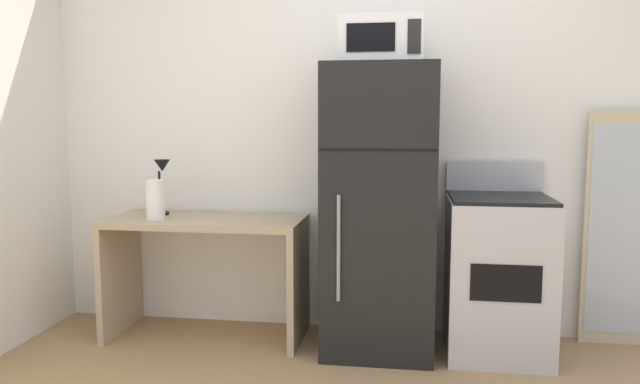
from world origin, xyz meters
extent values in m
cube|color=white|center=(0.00, 1.70, 1.30)|extent=(5.00, 0.10, 2.60)
cube|color=tan|center=(-1.08, 1.35, 0.73)|extent=(1.20, 0.55, 0.04)
cube|color=tan|center=(-1.66, 1.35, 0.35)|extent=(0.04, 0.55, 0.71)
cube|color=tan|center=(-0.50, 1.35, 0.35)|extent=(0.04, 0.55, 0.71)
cylinder|color=black|center=(-1.41, 1.43, 0.76)|extent=(0.11, 0.11, 0.02)
cylinder|color=black|center=(-1.41, 1.43, 0.90)|extent=(0.02, 0.02, 0.26)
cone|color=black|center=(-1.38, 1.41, 1.07)|extent=(0.10, 0.10, 0.08)
cylinder|color=white|center=(-1.36, 1.25, 0.87)|extent=(0.11, 0.11, 0.24)
cube|color=black|center=(-0.01, 1.31, 0.83)|extent=(0.63, 0.63, 1.66)
cube|color=black|center=(-0.01, 1.00, 1.19)|extent=(0.62, 0.00, 0.01)
cylinder|color=gray|center=(-0.21, 0.98, 0.66)|extent=(0.02, 0.02, 0.58)
cube|color=silver|center=(-0.01, 1.29, 1.79)|extent=(0.46, 0.34, 0.26)
cube|color=black|center=(-0.06, 1.12, 1.79)|extent=(0.26, 0.01, 0.15)
cube|color=black|center=(0.17, 1.12, 1.79)|extent=(0.07, 0.01, 0.18)
cube|color=#B7B7BC|center=(0.67, 1.33, 0.45)|extent=(0.57, 0.60, 0.90)
cube|color=black|center=(0.67, 1.33, 0.91)|extent=(0.55, 0.58, 0.02)
cube|color=#B7B7BC|center=(0.67, 1.61, 1.01)|extent=(0.57, 0.04, 0.18)
cube|color=black|center=(0.67, 1.03, 0.50)|extent=(0.37, 0.01, 0.20)
cube|color=#C6B793|center=(1.42, 1.59, 0.70)|extent=(0.44, 0.03, 1.40)
cube|color=#B2BCC6|center=(1.42, 1.57, 0.70)|extent=(0.39, 0.00, 1.26)
camera|label=1|loc=(0.17, -2.21, 1.35)|focal=34.20mm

